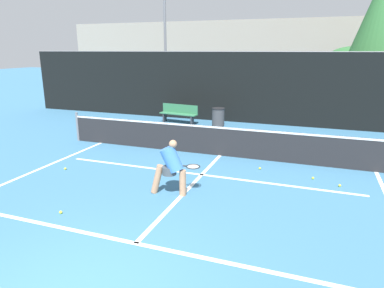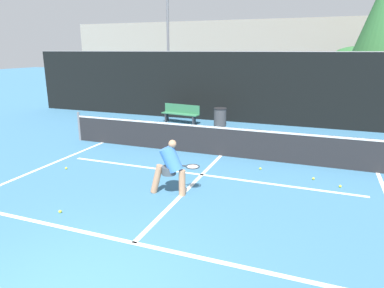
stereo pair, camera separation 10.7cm
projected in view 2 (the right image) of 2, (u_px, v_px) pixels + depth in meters
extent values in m
cube|color=white|center=(134.00, 243.00, 6.03)|extent=(11.00, 0.10, 0.01)
cube|color=white|center=(202.00, 175.00, 9.32)|extent=(8.25, 0.10, 0.01)
cube|color=white|center=(190.00, 186.00, 8.52)|extent=(0.10, 5.53, 0.01)
cube|color=white|center=(47.00, 165.00, 10.07)|extent=(0.10, 6.53, 0.01)
cylinder|color=slate|center=(79.00, 126.00, 12.75)|extent=(0.09, 0.09, 1.07)
cube|color=#232326|center=(221.00, 141.00, 10.89)|extent=(11.00, 0.02, 0.95)
cube|color=white|center=(222.00, 128.00, 10.77)|extent=(11.00, 0.03, 0.06)
cube|color=black|center=(255.00, 89.00, 15.46)|extent=(24.00, 0.06, 3.19)
cylinder|color=slate|center=(257.00, 52.00, 15.03)|extent=(24.00, 0.04, 0.04)
cylinder|color=tan|center=(182.00, 183.00, 7.94)|extent=(0.16, 0.16, 0.62)
cylinder|color=tan|center=(157.00, 179.00, 8.06)|extent=(0.35, 0.20, 0.72)
cylinder|color=#3F474C|center=(169.00, 170.00, 7.93)|extent=(0.33, 0.33, 0.19)
cylinder|color=#3F7ACC|center=(171.00, 159.00, 7.85)|extent=(0.55, 0.38, 0.67)
sphere|color=tan|center=(172.00, 144.00, 7.74)|extent=(0.18, 0.18, 0.18)
cylinder|color=#262628|center=(180.00, 166.00, 8.12)|extent=(0.30, 0.07, 0.03)
torus|color=#262628|center=(193.00, 167.00, 8.05)|extent=(0.38, 0.38, 0.02)
cylinder|color=beige|center=(193.00, 167.00, 8.05)|extent=(0.29, 0.29, 0.01)
sphere|color=#D1E033|center=(313.00, 179.00, 8.96)|extent=(0.07, 0.07, 0.07)
sphere|color=#D1E033|center=(66.00, 168.00, 9.75)|extent=(0.07, 0.07, 0.07)
sphere|color=#D1E033|center=(340.00, 186.00, 8.46)|extent=(0.07, 0.07, 0.07)
sphere|color=#D1E033|center=(260.00, 169.00, 9.71)|extent=(0.07, 0.07, 0.07)
sphere|color=#D1E033|center=(60.00, 211.00, 7.14)|extent=(0.07, 0.07, 0.07)
cube|color=#33724C|center=(180.00, 114.00, 15.72)|extent=(1.86, 0.59, 0.04)
cube|color=#33724C|center=(182.00, 109.00, 15.82)|extent=(1.82, 0.28, 0.42)
cube|color=#333338|center=(167.00, 117.00, 16.11)|extent=(0.06, 0.32, 0.44)
cube|color=#333338|center=(194.00, 120.00, 15.45)|extent=(0.06, 0.32, 0.44)
cylinder|color=#3F3F42|center=(220.00, 117.00, 15.22)|extent=(0.55, 0.55, 0.76)
cylinder|color=black|center=(220.00, 109.00, 15.11)|extent=(0.58, 0.58, 0.04)
cube|color=navy|center=(287.00, 102.00, 19.47)|extent=(1.63, 3.95, 0.81)
cube|color=#1E2328|center=(288.00, 91.00, 19.11)|extent=(1.37, 2.37, 0.54)
cylinder|color=black|center=(302.00, 102.00, 20.38)|extent=(0.18, 0.60, 0.60)
cylinder|color=black|center=(299.00, 108.00, 18.11)|extent=(0.18, 0.60, 0.60)
cylinder|color=slate|center=(168.00, 22.00, 20.97)|extent=(0.16, 0.16, 9.89)
cylinder|color=brown|center=(358.00, 84.00, 20.06)|extent=(0.28, 0.28, 2.71)
ellipsoid|color=#2D6633|center=(362.00, 54.00, 19.60)|extent=(2.99, 2.99, 0.90)
cylinder|color=brown|center=(376.00, 86.00, 17.49)|extent=(0.28, 0.28, 3.02)
cube|color=gray|center=(286.00, 57.00, 26.21)|extent=(36.00, 2.40, 5.47)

